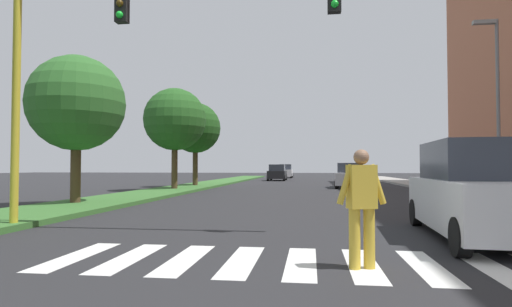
{
  "coord_description": "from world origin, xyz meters",
  "views": [
    {
      "loc": [
        0.15,
        1.05,
        1.44
      ],
      "look_at": [
        -2.38,
        20.25,
        2.06
      ],
      "focal_mm": 29.23,
      "sensor_mm": 36.0,
      "label": 1
    }
  ],
  "objects_px": {
    "traffic_light_gantry": "(120,38)",
    "suv_crossing": "(478,192)",
    "tree_far": "(175,120)",
    "pedestrian_performer": "(362,203)",
    "tree_mid": "(77,104)",
    "tree_distant": "(195,128)",
    "sedan_midblock": "(349,176)",
    "street_lamp_right": "(495,92)",
    "sedan_far_horizon": "(286,172)",
    "sedan_distant": "(277,173)"
  },
  "relations": [
    {
      "from": "suv_crossing",
      "to": "pedestrian_performer",
      "type": "bearing_deg",
      "value": -133.04
    },
    {
      "from": "traffic_light_gantry",
      "to": "suv_crossing",
      "type": "distance_m",
      "value": 8.34
    },
    {
      "from": "tree_far",
      "to": "tree_distant",
      "type": "height_order",
      "value": "tree_far"
    },
    {
      "from": "tree_mid",
      "to": "pedestrian_performer",
      "type": "relative_size",
      "value": 3.17
    },
    {
      "from": "traffic_light_gantry",
      "to": "sedan_midblock",
      "type": "distance_m",
      "value": 21.94
    },
    {
      "from": "tree_distant",
      "to": "traffic_light_gantry",
      "type": "xyz_separation_m",
      "value": [
        3.83,
        -19.78,
        0.18
      ]
    },
    {
      "from": "tree_distant",
      "to": "sedan_far_horizon",
      "type": "relative_size",
      "value": 1.32
    },
    {
      "from": "street_lamp_right",
      "to": "sedan_midblock",
      "type": "distance_m",
      "value": 12.55
    },
    {
      "from": "traffic_light_gantry",
      "to": "sedan_far_horizon",
      "type": "height_order",
      "value": "traffic_light_gantry"
    },
    {
      "from": "pedestrian_performer",
      "to": "suv_crossing",
      "type": "distance_m",
      "value": 3.84
    },
    {
      "from": "tree_mid",
      "to": "sedan_distant",
      "type": "height_order",
      "value": "tree_mid"
    },
    {
      "from": "sedan_distant",
      "to": "sedan_far_horizon",
      "type": "xyz_separation_m",
      "value": [
        0.22,
        10.94,
        0.04
      ]
    },
    {
      "from": "tree_distant",
      "to": "sedan_far_horizon",
      "type": "bearing_deg",
      "value": 79.42
    },
    {
      "from": "traffic_light_gantry",
      "to": "street_lamp_right",
      "type": "bearing_deg",
      "value": 38.95
    },
    {
      "from": "sedan_far_horizon",
      "to": "suv_crossing",
      "type": "bearing_deg",
      "value": -81.78
    },
    {
      "from": "tree_mid",
      "to": "traffic_light_gantry",
      "type": "distance_m",
      "value": 6.83
    },
    {
      "from": "sedan_midblock",
      "to": "sedan_distant",
      "type": "xyz_separation_m",
      "value": [
        -6.12,
        14.23,
        -0.01
      ]
    },
    {
      "from": "tree_mid",
      "to": "tree_distant",
      "type": "xyz_separation_m",
      "value": [
        0.39,
        14.44,
        0.42
      ]
    },
    {
      "from": "tree_distant",
      "to": "sedan_distant",
      "type": "bearing_deg",
      "value": 72.84
    },
    {
      "from": "tree_mid",
      "to": "sedan_midblock",
      "type": "distance_m",
      "value": 19.05
    },
    {
      "from": "traffic_light_gantry",
      "to": "tree_mid",
      "type": "bearing_deg",
      "value": 128.34
    },
    {
      "from": "tree_distant",
      "to": "sedan_distant",
      "type": "height_order",
      "value": "tree_distant"
    },
    {
      "from": "tree_mid",
      "to": "street_lamp_right",
      "type": "relative_size",
      "value": 0.71
    },
    {
      "from": "sedan_far_horizon",
      "to": "traffic_light_gantry",
      "type": "bearing_deg",
      "value": -91.26
    },
    {
      "from": "tree_far",
      "to": "suv_crossing",
      "type": "height_order",
      "value": "tree_far"
    },
    {
      "from": "tree_mid",
      "to": "sedan_midblock",
      "type": "height_order",
      "value": "tree_mid"
    },
    {
      "from": "tree_mid",
      "to": "pedestrian_performer",
      "type": "distance_m",
      "value": 12.58
    },
    {
      "from": "tree_distant",
      "to": "sedan_far_horizon",
      "type": "xyz_separation_m",
      "value": [
        4.84,
        25.9,
        -3.36
      ]
    },
    {
      "from": "suv_crossing",
      "to": "sedan_far_horizon",
      "type": "xyz_separation_m",
      "value": [
        -6.59,
        45.63,
        -0.12
      ]
    },
    {
      "from": "sedan_far_horizon",
      "to": "tree_far",
      "type": "bearing_deg",
      "value": -98.97
    },
    {
      "from": "traffic_light_gantry",
      "to": "suv_crossing",
      "type": "height_order",
      "value": "traffic_light_gantry"
    },
    {
      "from": "street_lamp_right",
      "to": "sedan_midblock",
      "type": "xyz_separation_m",
      "value": [
        -5.05,
        10.84,
        -3.81
      ]
    },
    {
      "from": "street_lamp_right",
      "to": "sedan_distant",
      "type": "height_order",
      "value": "street_lamp_right"
    },
    {
      "from": "tree_far",
      "to": "sedan_far_horizon",
      "type": "distance_m",
      "value": 31.05
    },
    {
      "from": "tree_far",
      "to": "suv_crossing",
      "type": "xyz_separation_m",
      "value": [
        11.41,
        -15.15,
        -3.34
      ]
    },
    {
      "from": "tree_far",
      "to": "tree_distant",
      "type": "distance_m",
      "value": 4.59
    },
    {
      "from": "tree_mid",
      "to": "street_lamp_right",
      "type": "height_order",
      "value": "street_lamp_right"
    },
    {
      "from": "pedestrian_performer",
      "to": "suv_crossing",
      "type": "relative_size",
      "value": 0.36
    },
    {
      "from": "pedestrian_performer",
      "to": "sedan_distant",
      "type": "relative_size",
      "value": 0.4
    },
    {
      "from": "tree_mid",
      "to": "traffic_light_gantry",
      "type": "relative_size",
      "value": 0.62
    },
    {
      "from": "street_lamp_right",
      "to": "sedan_midblock",
      "type": "height_order",
      "value": "street_lamp_right"
    },
    {
      "from": "pedestrian_performer",
      "to": "sedan_midblock",
      "type": "relative_size",
      "value": 0.36
    },
    {
      "from": "sedan_midblock",
      "to": "sedan_distant",
      "type": "relative_size",
      "value": 1.12
    },
    {
      "from": "tree_mid",
      "to": "tree_distant",
      "type": "relative_size",
      "value": 0.92
    },
    {
      "from": "tree_mid",
      "to": "tree_distant",
      "type": "height_order",
      "value": "tree_distant"
    },
    {
      "from": "suv_crossing",
      "to": "sedan_far_horizon",
      "type": "height_order",
      "value": "suv_crossing"
    },
    {
      "from": "tree_far",
      "to": "street_lamp_right",
      "type": "height_order",
      "value": "street_lamp_right"
    },
    {
      "from": "tree_mid",
      "to": "street_lamp_right",
      "type": "bearing_deg",
      "value": 14.99
    },
    {
      "from": "sedan_midblock",
      "to": "sedan_distant",
      "type": "bearing_deg",
      "value": 113.27
    },
    {
      "from": "pedestrian_performer",
      "to": "sedan_midblock",
      "type": "xyz_separation_m",
      "value": [
        1.93,
        23.27,
        -0.14
      ]
    }
  ]
}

